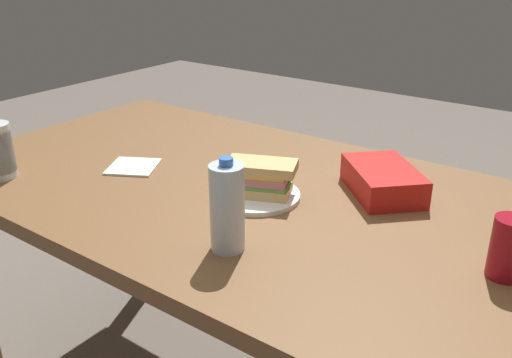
{
  "coord_description": "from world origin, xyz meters",
  "views": [
    {
      "loc": [
        0.83,
        -1.03,
        1.34
      ],
      "look_at": [
        0.1,
        -0.03,
        0.81
      ],
      "focal_mm": 38.64,
      "sensor_mm": 36.0,
      "label": 1
    }
  ],
  "objects": [
    {
      "name": "chip_bag",
      "position": [
        0.34,
        0.18,
        0.79
      ],
      "size": [
        0.27,
        0.27,
        0.07
      ],
      "primitive_type": "cube",
      "rotation": [
        0.0,
        0.0,
        5.5
      ],
      "color": "red",
      "rests_on": "dining_table"
    },
    {
      "name": "soda_can_red",
      "position": [
        0.69,
        -0.04,
        0.82
      ],
      "size": [
        0.07,
        0.07,
        0.12
      ],
      "primitive_type": "cylinder",
      "color": "maroon",
      "rests_on": "dining_table"
    },
    {
      "name": "dining_table",
      "position": [
        0.0,
        0.0,
        0.67
      ],
      "size": [
        1.63,
        0.92,
        0.76
      ],
      "color": "brown",
      "rests_on": "ground_plane"
    },
    {
      "name": "paper_plate",
      "position": [
        0.1,
        -0.03,
        0.77
      ],
      "size": [
        0.22,
        0.22,
        0.01
      ],
      "primitive_type": "cylinder",
      "color": "white",
      "rests_on": "dining_table"
    },
    {
      "name": "sandwich",
      "position": [
        0.11,
        -0.03,
        0.81
      ],
      "size": [
        0.2,
        0.16,
        0.08
      ],
      "color": "#DBB26B",
      "rests_on": "paper_plate"
    },
    {
      "name": "paper_napkin",
      "position": [
        -0.29,
        -0.07,
        0.76
      ],
      "size": [
        0.18,
        0.18,
        0.01
      ],
      "primitive_type": "cube",
      "rotation": [
        0.0,
        0.0,
        5.22
      ],
      "color": "white",
      "rests_on": "dining_table"
    },
    {
      "name": "water_bottle_tall",
      "position": [
        0.2,
        -0.27,
        0.85
      ],
      "size": [
        0.07,
        0.07,
        0.2
      ],
      "color": "silver",
      "rests_on": "dining_table"
    }
  ]
}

